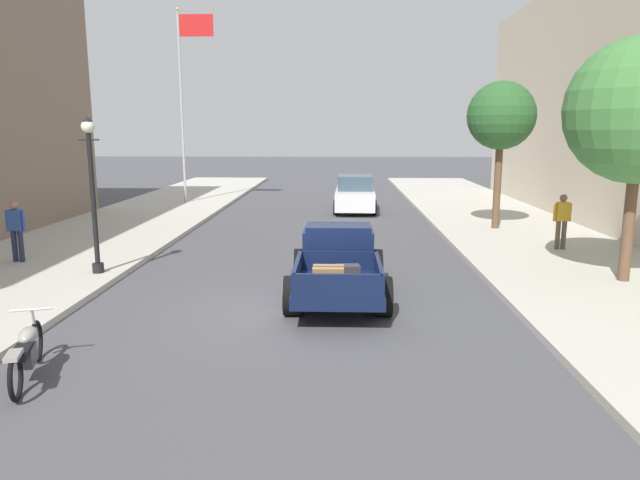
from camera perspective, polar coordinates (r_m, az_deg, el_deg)
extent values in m
plane|color=#47474C|center=(12.16, -2.59, -6.85)|extent=(140.00, 140.00, 0.00)
cube|color=#0F1938|center=(12.96, 1.78, -3.25)|extent=(1.76, 4.90, 0.24)
cube|color=#0F1938|center=(13.19, 1.80, -0.69)|extent=(1.56, 1.10, 0.80)
cube|color=#0F1938|center=(13.05, 1.81, 1.25)|extent=(1.44, 0.94, 0.12)
cube|color=#3D4C5B|center=(13.72, 1.81, 0.44)|extent=(1.33, 0.04, 0.44)
cube|color=#0F1938|center=(14.49, 1.81, -0.21)|extent=(1.32, 1.50, 0.52)
cube|color=silver|center=(15.28, 1.82, 0.28)|extent=(0.68, 0.10, 0.47)
cube|color=#0F1938|center=(11.57, 1.76, -4.25)|extent=(1.69, 2.10, 0.04)
cube|color=#0F1938|center=(11.54, -2.26, -3.16)|extent=(0.08, 2.10, 0.44)
cube|color=#0F1938|center=(11.54, 5.79, -3.21)|extent=(0.08, 2.10, 0.44)
cube|color=#0F1938|center=(10.54, 1.75, -4.52)|extent=(1.62, 0.08, 0.44)
cube|color=#0F1938|center=(12.50, 1.78, -2.08)|extent=(1.62, 0.08, 0.44)
cylinder|color=black|center=(14.33, -1.80, -2.46)|extent=(0.36, 0.80, 0.80)
cylinder|color=silver|center=(14.34, -2.54, -2.45)|extent=(0.01, 0.66, 0.66)
cylinder|color=silver|center=(14.35, -2.58, -2.45)|extent=(0.02, 0.24, 0.24)
cylinder|color=black|center=(14.33, 5.39, -2.51)|extent=(0.36, 0.80, 0.80)
cylinder|color=silver|center=(14.34, 6.13, -2.51)|extent=(0.01, 0.66, 0.66)
cylinder|color=silver|center=(14.34, 6.17, -2.51)|extent=(0.02, 0.24, 0.24)
cylinder|color=black|center=(11.73, -2.66, -5.46)|extent=(0.36, 0.80, 0.80)
cylinder|color=silver|center=(11.75, -3.56, -5.45)|extent=(0.01, 0.66, 0.66)
cylinder|color=silver|center=(11.75, -3.61, -5.45)|extent=(0.02, 0.24, 0.24)
cylinder|color=black|center=(11.73, 6.16, -5.52)|extent=(0.36, 0.80, 0.80)
cylinder|color=silver|center=(11.74, 7.07, -5.52)|extent=(0.01, 0.66, 0.66)
cylinder|color=silver|center=(11.74, 7.12, -5.52)|extent=(0.02, 0.24, 0.24)
cube|color=olive|center=(11.18, 0.83, -3.62)|extent=(0.60, 0.44, 0.40)
cube|color=#3D2D1E|center=(11.18, 0.83, -3.62)|extent=(0.62, 0.05, 0.42)
cube|color=#2D2D33|center=(11.82, 2.84, -3.13)|extent=(0.48, 0.37, 0.28)
torus|color=black|center=(10.52, -26.01, -8.89)|extent=(0.26, 0.66, 0.67)
torus|color=black|center=(9.19, -27.67, -11.84)|extent=(0.26, 0.66, 0.67)
cube|color=#4C4C51|center=(9.78, -26.86, -10.10)|extent=(0.36, 0.49, 0.28)
ellipsoid|color=gray|center=(9.94, -26.69, -8.35)|extent=(0.40, 0.57, 0.24)
cube|color=black|center=(9.50, -27.24, -9.77)|extent=(0.38, 0.60, 0.10)
cylinder|color=silver|center=(10.37, -26.20, -7.43)|extent=(0.12, 0.26, 0.58)
cylinder|color=silver|center=(10.18, -26.46, -6.13)|extent=(0.60, 0.22, 0.04)
cube|color=gray|center=(9.07, -27.85, -9.97)|extent=(0.29, 0.44, 0.06)
cube|color=silver|center=(26.73, 3.45, 4.14)|extent=(1.83, 4.34, 0.80)
cube|color=#384C5B|center=(26.51, 3.46, 5.65)|extent=(1.57, 2.04, 0.64)
cylinder|color=black|center=(28.05, 1.75, 3.89)|extent=(0.24, 0.67, 0.66)
cylinder|color=black|center=(28.05, 5.13, 3.86)|extent=(0.24, 0.67, 0.66)
cylinder|color=black|center=(25.49, 1.58, 3.21)|extent=(0.24, 0.67, 0.66)
cylinder|color=black|center=(25.50, 5.30, 3.16)|extent=(0.24, 0.67, 0.66)
cylinder|color=#232847|center=(17.78, -27.75, -0.52)|extent=(0.14, 0.14, 0.86)
cylinder|color=#232847|center=(17.69, -27.24, -0.53)|extent=(0.14, 0.14, 0.86)
cube|color=#2D4C93|center=(17.63, -27.69, 1.74)|extent=(0.36, 0.22, 0.56)
cylinder|color=#2D4C93|center=(17.74, -28.30, 1.65)|extent=(0.09, 0.09, 0.54)
cylinder|color=#2D4C93|center=(17.52, -27.06, 1.66)|extent=(0.09, 0.09, 0.54)
sphere|color=#9E7051|center=(17.58, -27.81, 3.03)|extent=(0.22, 0.22, 0.22)
cylinder|color=brown|center=(18.80, 22.26, 0.47)|extent=(0.14, 0.14, 0.86)
cylinder|color=brown|center=(18.86, 22.77, 0.46)|extent=(0.14, 0.14, 0.86)
cube|color=gold|center=(18.72, 22.67, 2.60)|extent=(0.36, 0.22, 0.56)
cylinder|color=gold|center=(18.65, 22.03, 2.53)|extent=(0.09, 0.09, 0.54)
cylinder|color=gold|center=(18.81, 23.29, 2.50)|extent=(0.09, 0.09, 0.54)
sphere|color=brown|center=(18.68, 22.76, 3.82)|extent=(0.22, 0.22, 0.22)
cylinder|color=black|center=(15.61, -20.91, -2.57)|extent=(0.28, 0.28, 0.24)
cylinder|color=black|center=(15.32, -21.34, 3.71)|extent=(0.12, 0.12, 3.20)
cylinder|color=black|center=(15.23, -21.71, 9.12)|extent=(0.50, 0.04, 0.04)
sphere|color=silver|center=(15.23, -21.79, 10.29)|extent=(0.32, 0.32, 0.32)
cone|color=black|center=(15.23, -21.84, 10.96)|extent=(0.24, 0.24, 0.14)
cylinder|color=#B2B2B7|center=(29.50, -13.40, 12.36)|extent=(0.12, 0.12, 9.00)
sphere|color=gold|center=(30.01, -13.80, 21.12)|extent=(0.16, 0.16, 0.16)
cube|color=red|center=(29.67, -12.03, 19.88)|extent=(1.60, 0.03, 1.00)
cylinder|color=brown|center=(15.38, 27.99, 1.38)|extent=(0.26, 0.26, 2.71)
sphere|color=#3D7538|center=(15.24, 28.86, 11.06)|extent=(3.31, 3.31, 3.31)
cylinder|color=brown|center=(21.98, 16.99, 5.16)|extent=(0.26, 0.26, 3.12)
sphere|color=#285628|center=(21.89, 17.35, 11.57)|extent=(2.39, 2.39, 2.39)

